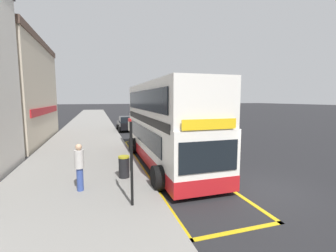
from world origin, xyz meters
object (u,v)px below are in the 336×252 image
object	(u,v)px
parked_car_grey_distant	(180,119)
pedestrian_waiting_near_sign	(79,165)
parked_car_black_far	(127,124)
double_decker_bus	(166,126)
parked_car_silver_behind	(153,113)
litter_bin	(124,167)
bus_stop_sign	(131,155)

from	to	relation	value
parked_car_grey_distant	pedestrian_waiting_near_sign	distance (m)	23.53
pedestrian_waiting_near_sign	parked_car_black_far	bearing A→B (deg)	77.18
double_decker_bus	parked_car_grey_distant	xyz separation A→B (m)	(7.33, 17.29, -1.26)
parked_car_grey_distant	parked_car_silver_behind	bearing A→B (deg)	-88.16
parked_car_grey_distant	litter_bin	world-z (taller)	parked_car_grey_distant
bus_stop_sign	double_decker_bus	bearing A→B (deg)	61.74
parked_car_grey_distant	pedestrian_waiting_near_sign	xyz separation A→B (m)	(-11.63, -20.45, 0.32)
bus_stop_sign	parked_car_silver_behind	bearing A→B (deg)	75.46
double_decker_bus	parked_car_grey_distant	size ratio (longest dim) A/B	2.46
bus_stop_sign	pedestrian_waiting_near_sign	bearing A→B (deg)	134.75
parked_car_black_far	parked_car_grey_distant	distance (m)	8.46
double_decker_bus	pedestrian_waiting_near_sign	xyz separation A→B (m)	(-4.30, -3.17, -0.95)
double_decker_bus	parked_car_black_far	xyz separation A→B (m)	(-0.42, 13.90, -1.26)
bus_stop_sign	parked_car_black_far	world-z (taller)	bus_stop_sign
double_decker_bus	pedestrian_waiting_near_sign	bearing A→B (deg)	-143.63
pedestrian_waiting_near_sign	parked_car_silver_behind	bearing A→B (deg)	72.36
double_decker_bus	bus_stop_sign	distance (m)	5.53
parked_car_silver_behind	pedestrian_waiting_near_sign	xyz separation A→B (m)	(-11.52, -36.24, 0.32)
double_decker_bus	bus_stop_sign	size ratio (longest dim) A/B	3.70
parked_car_silver_behind	litter_bin	distance (m)	36.58
parked_car_grey_distant	litter_bin	size ratio (longest dim) A/B	4.38
parked_car_grey_distant	pedestrian_waiting_near_sign	size ratio (longest dim) A/B	2.35
parked_car_black_far	double_decker_bus	bearing A→B (deg)	-88.08
bus_stop_sign	litter_bin	distance (m)	2.93
double_decker_bus	parked_car_black_far	world-z (taller)	double_decker_bus
double_decker_bus	bus_stop_sign	bearing A→B (deg)	-118.26
bus_stop_sign	parked_car_grey_distant	bearing A→B (deg)	65.82
double_decker_bus	litter_bin	bearing A→B (deg)	-139.63
bus_stop_sign	pedestrian_waiting_near_sign	distance (m)	2.48
parked_car_silver_behind	litter_bin	size ratio (longest dim) A/B	4.38
pedestrian_waiting_near_sign	litter_bin	bearing A→B (deg)	29.66
double_decker_bus	parked_car_black_far	distance (m)	13.96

